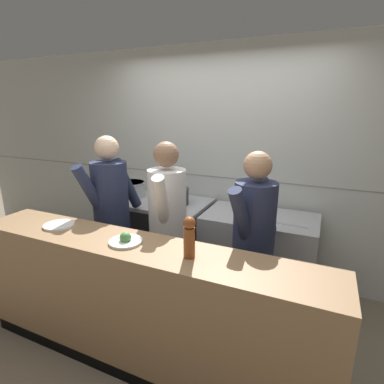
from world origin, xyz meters
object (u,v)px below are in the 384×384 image
Objects in this scene: pepper_mill at (189,236)px; chefs_knife at (282,223)px; sauce_pot at (176,196)px; chef_line at (253,241)px; plated_dish_main at (59,225)px; plated_dish_appetiser at (126,240)px; stock_pot at (130,189)px; chef_sous at (168,223)px; mixing_bowl_steel at (247,210)px; oven_range at (157,236)px; chef_head_cook at (112,213)px.

chefs_knife is at bearing 69.70° from pepper_mill.
sauce_pot is 0.18× the size of chef_line.
plated_dish_main is 1.02× the size of plated_dish_appetiser.
stock_pot reaches higher than chefs_knife.
chef_sous is (0.00, 0.62, -0.10)m from plated_dish_appetiser.
chef_sous is at bearing 89.93° from plated_dish_appetiser.
chefs_knife is at bearing 50.88° from plated_dish_appetiser.
mixing_bowl_steel is 0.16× the size of chef_sous.
plated_dish_appetiser is (0.23, -1.23, 0.03)m from sauce_pot.
chefs_knife is at bearing -4.92° from oven_range.
plated_dish_appetiser is at bearing -68.17° from oven_range.
chef_sous is (0.51, -0.64, 0.47)m from oven_range.
chef_head_cook is (-1.19, -0.65, 0.01)m from mixing_bowl_steel.
chefs_knife is 1.69× the size of plated_dish_appetiser.
plated_dish_main is 0.88× the size of pepper_mill.
stock_pot is 1.45× the size of plated_dish_main.
stock_pot is 1.30× the size of mixing_bowl_steel.
stock_pot is 0.87× the size of chefs_knife.
chef_sous reaches higher than sauce_pot.
sauce_pot is at bearing 100.45° from plated_dish_appetiser.
sauce_pot is 1.25m from plated_dish_appetiser.
plated_dish_appetiser is at bearing -55.78° from stock_pot.
pepper_mill reaches higher than stock_pot.
chefs_knife is 1.47m from plated_dish_appetiser.
mixing_bowl_steel is 1.13× the size of plated_dish_appetiser.
plated_dish_main is at bearing -98.13° from oven_range.
pepper_mill is (0.50, -0.01, 0.13)m from plated_dish_appetiser.
plated_dish_main is (-0.45, -1.20, 0.02)m from sauce_pot.
chefs_knife is at bearing 90.54° from chef_line.
oven_range is 0.61m from sauce_pot.
stock_pot is 1.43m from mixing_bowl_steel.
pepper_mill is (0.73, -1.24, 0.16)m from sauce_pot.
pepper_mill is at bearing -43.03° from stock_pot.
chefs_knife is at bearing 34.60° from chef_head_cook.
oven_range is 0.75× the size of chef_line.
plated_dish_appetiser is 0.88m from chef_head_cook.
chef_line reaches higher than stock_pot.
chef_line is at bearing 21.59° from plated_dish_main.
mixing_bowl_steel is 1.39m from plated_dish_appetiser.
mixing_bowl_steel is (0.79, 0.03, -0.06)m from sauce_pot.
chef_head_cook is at bearing -122.50° from sauce_pot.
chef_line is (0.28, 0.62, -0.24)m from pepper_mill.
oven_range is 0.82m from chef_head_cook.
chef_sous is at bearing 40.56° from plated_dish_main.
pepper_mill reaches higher than plated_dish_appetiser.
plated_dish_appetiser is at bearing -2.82° from plated_dish_main.
chef_head_cook reaches higher than pepper_mill.
chefs_knife is at bearing 12.73° from chef_sous.
plated_dish_main is (-1.25, -1.23, 0.08)m from mixing_bowl_steel.
chef_sous is (-0.57, -0.64, -0.00)m from mixing_bowl_steel.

